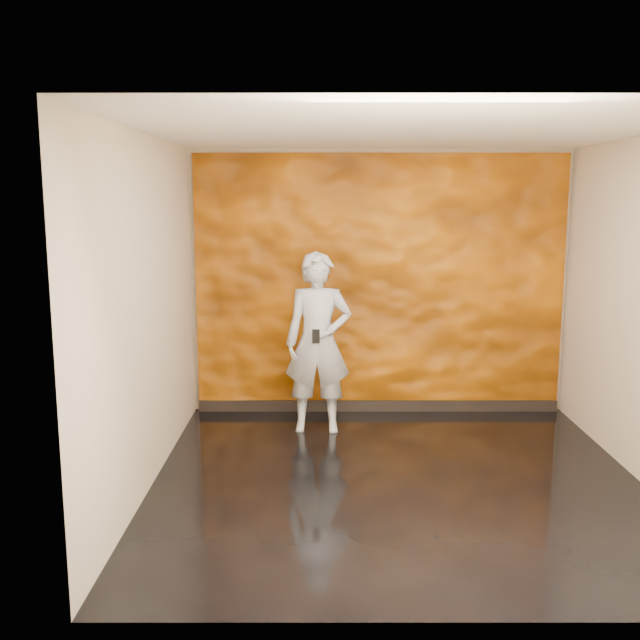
# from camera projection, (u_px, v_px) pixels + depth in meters

# --- Properties ---
(room) EXTENTS (4.02, 4.02, 2.81)m
(room) POSITION_uv_depth(u_px,v_px,m) (400.00, 313.00, 5.64)
(room) COLOR black
(room) RESTS_ON ground
(feature_wall) EXTENTS (3.90, 0.06, 2.75)m
(feature_wall) POSITION_uv_depth(u_px,v_px,m) (379.00, 285.00, 7.58)
(feature_wall) COLOR orange
(feature_wall) RESTS_ON ground
(baseboard) EXTENTS (3.90, 0.04, 0.12)m
(baseboard) POSITION_uv_depth(u_px,v_px,m) (378.00, 406.00, 7.76)
(baseboard) COLOR black
(baseboard) RESTS_ON ground
(man) EXTENTS (0.66, 0.44, 1.78)m
(man) POSITION_uv_depth(u_px,v_px,m) (318.00, 343.00, 7.01)
(man) COLOR #9499A2
(man) RESTS_ON ground
(phone) EXTENTS (0.07, 0.02, 0.14)m
(phone) POSITION_uv_depth(u_px,v_px,m) (316.00, 336.00, 6.72)
(phone) COLOR black
(phone) RESTS_ON man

